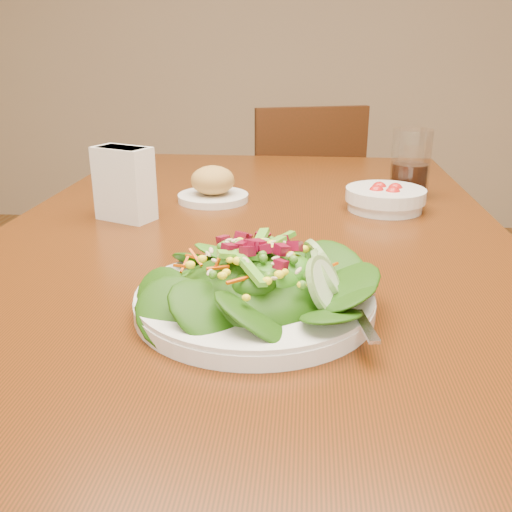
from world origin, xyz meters
name	(u,v)px	position (x,y,z in m)	size (l,w,h in m)	color
dining_table	(252,280)	(0.00, 0.00, 0.65)	(0.90, 1.40, 0.75)	#582108
chair_far	(299,217)	(0.07, 1.05, 0.46)	(0.50, 0.50, 0.87)	#3D190A
salad_plate	(263,286)	(0.05, -0.33, 0.78)	(0.30, 0.29, 0.08)	silver
bread_plate	(213,187)	(-0.10, 0.18, 0.78)	(0.15, 0.15, 0.07)	silver
tomato_bowl	(385,198)	(0.25, 0.14, 0.77)	(0.16, 0.16, 0.05)	silver
drinking_glass	(410,168)	(0.31, 0.25, 0.81)	(0.08, 0.08, 0.14)	silver
napkin_holder	(124,182)	(-0.24, 0.03, 0.82)	(0.12, 0.09, 0.13)	white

